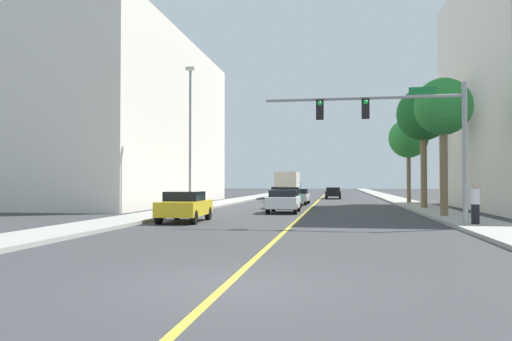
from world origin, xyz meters
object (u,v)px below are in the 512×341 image
at_px(car_silver, 298,196).
at_px(car_red, 280,194).
at_px(pedestrian, 475,204).
at_px(palm_far, 408,139).
at_px(palm_mid, 423,115).
at_px(car_green, 288,197).
at_px(street_lamp, 190,131).
at_px(car_white, 284,201).
at_px(traffic_signal_mast, 401,124).
at_px(palm_near, 443,108).
at_px(car_yellow, 185,206).
at_px(delivery_truck, 288,185).
at_px(car_black, 333,193).

bearing_deg(car_silver, car_red, 109.73).
bearing_deg(pedestrian, palm_far, 87.02).
relative_size(palm_mid, car_green, 1.94).
bearing_deg(street_lamp, car_silver, 63.53).
bearing_deg(car_white, traffic_signal_mast, -57.90).
height_order(palm_near, palm_far, palm_far).
height_order(traffic_signal_mast, palm_far, palm_far).
height_order(street_lamp, car_yellow, street_lamp).
relative_size(delivery_truck, pedestrian, 4.56).
relative_size(palm_near, pedestrian, 4.24).
relative_size(palm_mid, car_red, 1.87).
relative_size(car_black, delivery_truck, 0.58).
distance_m(delivery_truck, pedestrian, 37.02).
xyz_separation_m(palm_far, car_white, (-9.22, -13.41, -4.83)).
relative_size(palm_far, car_white, 1.84).
bearing_deg(car_white, palm_near, -22.23).
distance_m(palm_far, car_green, 13.28).
xyz_separation_m(palm_mid, pedestrian, (-0.17, -13.46, -5.48)).
height_order(palm_near, car_red, palm_near).
bearing_deg(car_yellow, car_silver, -103.46).
bearing_deg(car_yellow, car_red, -95.57).
distance_m(car_red, delivery_truck, 8.55).
height_order(palm_far, delivery_truck, palm_far).
xyz_separation_m(palm_near, car_yellow, (-12.57, -4.17, -4.96)).
bearing_deg(palm_far, palm_near, -91.82).
bearing_deg(car_red, palm_mid, -50.48).
xyz_separation_m(traffic_signal_mast, car_green, (-6.18, 14.65, -3.53)).
bearing_deg(car_green, car_yellow, -107.06).
distance_m(street_lamp, car_green, 9.09).
bearing_deg(pedestrian, palm_mid, 87.12).
bearing_deg(delivery_truck, palm_near, -70.12).
bearing_deg(street_lamp, pedestrian, -29.15).
relative_size(palm_mid, palm_far, 1.15).
xyz_separation_m(car_yellow, car_white, (3.89, 7.61, -0.00)).
height_order(traffic_signal_mast, car_red, traffic_signal_mast).
bearing_deg(palm_near, car_black, 101.21).
relative_size(traffic_signal_mast, car_yellow, 2.05).
bearing_deg(car_silver, car_white, -88.72).
relative_size(car_yellow, car_white, 1.03).
bearing_deg(car_black, car_silver, -100.56).
height_order(palm_mid, car_silver, palm_mid).
bearing_deg(car_red, pedestrian, -68.36).
xyz_separation_m(car_silver, car_green, (-0.26, -6.01, 0.09)).
height_order(traffic_signal_mast, car_silver, traffic_signal_mast).
height_order(car_yellow, car_red, car_yellow).
bearing_deg(car_silver, car_yellow, -100.32).
relative_size(palm_mid, car_white, 2.11).
height_order(palm_mid, pedestrian, palm_mid).
bearing_deg(car_black, delivery_truck, 177.92).
distance_m(traffic_signal_mast, car_white, 11.42).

